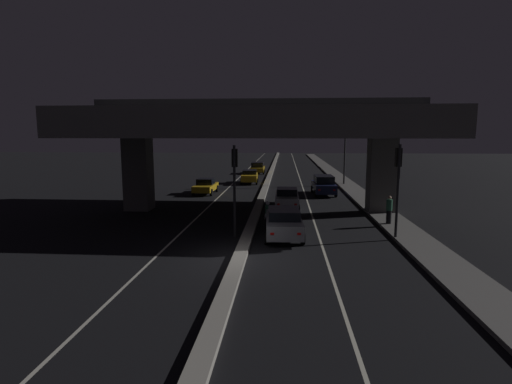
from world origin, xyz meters
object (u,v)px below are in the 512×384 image
(car_dark_blue_third, at_px, (324,185))
(car_taxi_yellow_third_oncoming, at_px, (258,167))
(street_lamp, at_px, (341,142))
(car_white_second, at_px, (287,198))
(car_taxi_yellow_lead_oncoming, at_px, (206,186))
(traffic_light_right_of_median, at_px, (398,175))
(car_silver_lead, at_px, (284,222))
(car_taxi_yellow_second_oncoming, at_px, (250,176))
(traffic_light_left_of_median, at_px, (235,175))
(pedestrian_on_sidewalk, at_px, (389,210))
(motorcycle_white_filtering_near, at_px, (268,214))

(car_dark_blue_third, bearing_deg, car_taxi_yellow_third_oncoming, 19.20)
(street_lamp, distance_m, car_white_second, 15.76)
(car_taxi_yellow_lead_oncoming, xyz_separation_m, car_taxi_yellow_third_oncoming, (3.49, 19.47, 0.13))
(car_white_second, bearing_deg, car_taxi_yellow_lead_oncoming, 46.41)
(traffic_light_right_of_median, bearing_deg, car_silver_lead, 179.26)
(car_taxi_yellow_third_oncoming, bearing_deg, traffic_light_right_of_median, 14.90)
(traffic_light_right_of_median, relative_size, car_taxi_yellow_second_oncoming, 1.20)
(street_lamp, relative_size, car_white_second, 1.70)
(traffic_light_left_of_median, height_order, pedestrian_on_sidewalk, traffic_light_left_of_median)
(street_lamp, xyz_separation_m, car_taxi_yellow_third_oncoming, (-9.79, 12.45, -3.76))
(motorcycle_white_filtering_near, bearing_deg, traffic_light_right_of_median, -110.53)
(car_taxi_yellow_third_oncoming, xyz_separation_m, pedestrian_on_sidewalk, (10.05, -31.78, 0.17))
(traffic_light_right_of_median, relative_size, motorcycle_white_filtering_near, 2.57)
(car_dark_blue_third, bearing_deg, street_lamp, -21.05)
(pedestrian_on_sidewalk, bearing_deg, car_taxi_yellow_second_oncoming, 116.38)
(car_taxi_yellow_lead_oncoming, bearing_deg, traffic_light_left_of_median, 18.56)
(car_silver_lead, xyz_separation_m, car_taxi_yellow_third_oncoming, (-3.78, 34.76, 0.01))
(traffic_light_right_of_median, distance_m, car_taxi_yellow_second_oncoming, 25.61)
(car_taxi_yellow_second_oncoming, distance_m, pedestrian_on_sidewalk, 22.87)
(traffic_light_right_of_median, relative_size, street_lamp, 0.65)
(car_taxi_yellow_second_oncoming, bearing_deg, traffic_light_left_of_median, 1.07)
(street_lamp, bearing_deg, traffic_light_left_of_median, -111.06)
(car_taxi_yellow_second_oncoming, height_order, motorcycle_white_filtering_near, car_taxi_yellow_second_oncoming)
(car_dark_blue_third, height_order, car_taxi_yellow_second_oncoming, car_dark_blue_third)
(car_white_second, bearing_deg, car_taxi_yellow_second_oncoming, 15.05)
(motorcycle_white_filtering_near, bearing_deg, car_taxi_yellow_second_oncoming, 12.07)
(car_taxi_yellow_second_oncoming, bearing_deg, car_silver_lead, 7.35)
(car_taxi_yellow_third_oncoming, relative_size, pedestrian_on_sidewalk, 2.52)
(traffic_light_left_of_median, height_order, car_taxi_yellow_second_oncoming, traffic_light_left_of_median)
(car_taxi_yellow_second_oncoming, xyz_separation_m, pedestrian_on_sidewalk, (10.16, -20.48, 0.22))
(traffic_light_right_of_median, xyz_separation_m, car_white_second, (-5.62, 8.24, -2.60))
(car_taxi_yellow_lead_oncoming, bearing_deg, car_silver_lead, 27.09)
(traffic_light_right_of_median, relative_size, car_silver_lead, 1.06)
(car_dark_blue_third, distance_m, car_taxi_yellow_lead_oncoming, 10.85)
(traffic_light_right_of_median, distance_m, car_taxi_yellow_lead_oncoming, 20.37)
(traffic_light_left_of_median, height_order, car_silver_lead, traffic_light_left_of_median)
(car_dark_blue_third, distance_m, pedestrian_on_sidewalk, 12.72)
(street_lamp, distance_m, motorcycle_white_filtering_near, 20.89)
(motorcycle_white_filtering_near, bearing_deg, car_taxi_yellow_third_oncoming, 9.01)
(car_dark_blue_third, bearing_deg, car_taxi_yellow_lead_oncoming, 89.03)
(traffic_light_left_of_median, height_order, car_white_second, traffic_light_left_of_median)
(car_white_second, bearing_deg, car_silver_lead, 178.49)
(traffic_light_right_of_median, height_order, motorcycle_white_filtering_near, traffic_light_right_of_median)
(car_taxi_yellow_lead_oncoming, bearing_deg, car_white_second, 48.07)
(car_silver_lead, bearing_deg, street_lamp, -17.89)
(car_silver_lead, height_order, motorcycle_white_filtering_near, car_silver_lead)
(motorcycle_white_filtering_near, xyz_separation_m, pedestrian_on_sidewalk, (7.25, -0.05, 0.40))
(traffic_light_left_of_median, height_order, car_taxi_yellow_third_oncoming, traffic_light_left_of_median)
(car_dark_blue_third, relative_size, car_taxi_yellow_lead_oncoming, 1.13)
(car_silver_lead, height_order, pedestrian_on_sidewalk, pedestrian_on_sidewalk)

